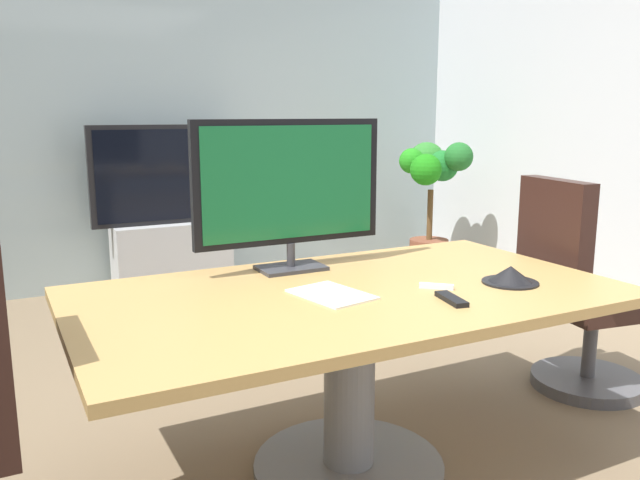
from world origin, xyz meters
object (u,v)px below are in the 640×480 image
(potted_plant, at_px, (432,188))
(wall_display_unit, at_px, (172,236))
(office_chair_right, at_px, (578,304))
(tv_monitor, at_px, (289,186))
(remote_control, at_px, (451,299))
(conference_table, at_px, (350,335))
(conference_phone, at_px, (510,276))

(potted_plant, bearing_deg, wall_display_unit, 168.49)
(wall_display_unit, bearing_deg, office_chair_right, -64.63)
(tv_monitor, xyz_separation_m, remote_control, (0.31, -0.70, -0.35))
(conference_table, bearing_deg, tv_monitor, 98.93)
(tv_monitor, xyz_separation_m, potted_plant, (2.31, 2.08, -0.34))
(potted_plant, xyz_separation_m, conference_phone, (-1.63, -2.69, 0.02))
(conference_phone, bearing_deg, wall_display_unit, 99.90)
(remote_control, bearing_deg, potted_plant, 65.41)
(potted_plant, height_order, conference_phone, potted_plant)
(office_chair_right, xyz_separation_m, wall_display_unit, (-1.33, 2.80, -0.01))
(conference_table, xyz_separation_m, potted_plant, (2.24, 2.49, 0.19))
(office_chair_right, xyz_separation_m, tv_monitor, (-1.46, 0.28, 0.64))
(office_chair_right, bearing_deg, wall_display_unit, 33.98)
(office_chair_right, relative_size, conference_phone, 4.95)
(conference_table, bearing_deg, potted_plant, 47.93)
(wall_display_unit, relative_size, conference_phone, 5.95)
(wall_display_unit, distance_m, potted_plant, 2.25)
(conference_table, distance_m, remote_control, 0.43)
(conference_table, bearing_deg, conference_phone, -18.28)
(wall_display_unit, height_order, conference_phone, wall_display_unit)
(conference_table, xyz_separation_m, office_chair_right, (1.39, 0.13, -0.10))
(conference_table, distance_m, potted_plant, 3.35)
(conference_phone, relative_size, remote_control, 1.29)
(office_chair_right, bearing_deg, remote_control, 118.84)
(office_chair_right, distance_m, wall_display_unit, 3.10)
(wall_display_unit, bearing_deg, potted_plant, -11.51)
(tv_monitor, bearing_deg, conference_table, -81.07)
(tv_monitor, height_order, potted_plant, tv_monitor)
(remote_control, bearing_deg, conference_table, 140.91)
(office_chair_right, distance_m, conference_phone, 0.91)
(wall_display_unit, bearing_deg, conference_table, -91.26)
(conference_table, height_order, potted_plant, potted_plant)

